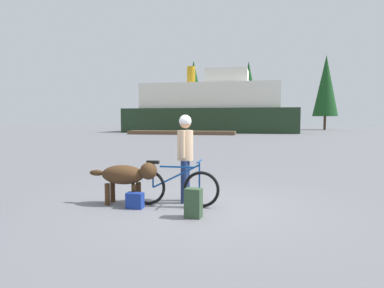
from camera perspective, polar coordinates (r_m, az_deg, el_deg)
ground_plane at (r=6.77m, az=-0.24°, el=-10.30°), size 160.00×160.00×0.00m
bicycle at (r=6.66m, az=-3.10°, el=-7.17°), size 1.77×0.44×0.91m
person_cyclist at (r=6.89m, az=-1.14°, el=-0.89°), size 0.32×0.53×1.78m
dog at (r=6.86m, az=-10.89°, el=-5.22°), size 1.42×0.45×0.85m
backpack at (r=5.92m, az=0.24°, el=-9.88°), size 0.30×0.24×0.51m
handbag_pannier at (r=6.62m, az=-9.57°, el=-9.35°), size 0.33×0.20×0.30m
dock_pier at (r=38.12m, az=-1.76°, el=1.92°), size 12.05×2.29×0.40m
ferry_boat at (r=45.17m, az=3.27°, el=5.88°), size 22.03×7.91×8.68m
pine_tree_far_left at (r=60.12m, az=0.27°, el=9.49°), size 4.03×4.03×11.90m
pine_tree_center at (r=60.18m, az=9.46°, el=9.17°), size 3.77×3.77×11.66m
pine_tree_far_right at (r=59.28m, az=21.56°, el=9.08°), size 3.93×3.93×11.97m
pine_tree_mid_back at (r=66.87m, az=6.56°, el=8.64°), size 4.13×4.13×10.52m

